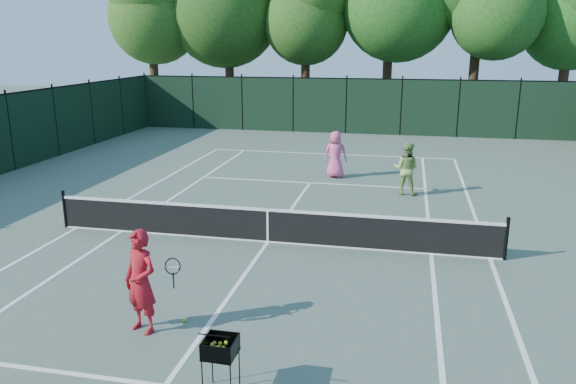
% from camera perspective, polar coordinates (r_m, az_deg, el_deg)
% --- Properties ---
extents(ground, '(90.00, 90.00, 0.00)m').
position_cam_1_polar(ground, '(14.58, -2.06, -5.12)').
color(ground, '#4C5C51').
rests_on(ground, ground).
extents(sideline_doubles_left, '(0.10, 23.77, 0.01)m').
position_cam_1_polar(sideline_doubles_left, '(16.72, -20.66, -3.42)').
color(sideline_doubles_left, white).
rests_on(sideline_doubles_left, ground).
extents(sideline_doubles_right, '(0.10, 23.77, 0.01)m').
position_cam_1_polar(sideline_doubles_right, '(14.34, 19.86, -6.39)').
color(sideline_doubles_right, white).
rests_on(sideline_doubles_right, ground).
extents(sideline_singles_left, '(0.10, 23.77, 0.01)m').
position_cam_1_polar(sideline_singles_left, '(16.03, -16.52, -3.84)').
color(sideline_singles_left, white).
rests_on(sideline_singles_left, ground).
extents(sideline_singles_right, '(0.10, 23.77, 0.01)m').
position_cam_1_polar(sideline_singles_right, '(14.20, 14.36, -6.15)').
color(sideline_singles_right, white).
rests_on(sideline_singles_right, ground).
extents(baseline_far, '(10.97, 0.10, 0.01)m').
position_cam_1_polar(baseline_far, '(25.86, 4.34, 3.87)').
color(baseline_far, white).
rests_on(baseline_far, ground).
extents(service_line_far, '(8.23, 0.10, 0.01)m').
position_cam_1_polar(service_line_far, '(20.57, 2.26, 0.95)').
color(service_line_far, white).
rests_on(service_line_far, ground).
extents(center_service_line, '(0.10, 12.80, 0.01)m').
position_cam_1_polar(center_service_line, '(14.58, -2.06, -5.11)').
color(center_service_line, white).
rests_on(center_service_line, ground).
extents(tennis_net, '(11.69, 0.09, 1.06)m').
position_cam_1_polar(tennis_net, '(14.42, -2.08, -3.34)').
color(tennis_net, black).
rests_on(tennis_net, ground).
extents(fence_far, '(24.00, 0.05, 3.00)m').
position_cam_1_polar(fence_far, '(31.64, 5.92, 8.64)').
color(fence_far, black).
rests_on(fence_far, ground).
extents(coach, '(1.10, 0.67, 1.90)m').
position_cam_1_polar(coach, '(10.31, -14.72, -8.80)').
color(coach, '#AA131E').
rests_on(coach, ground).
extents(player_pink, '(0.87, 0.57, 1.78)m').
position_cam_1_polar(player_pink, '(21.27, 4.85, 3.83)').
color(player_pink, '#E3508D').
rests_on(player_pink, ground).
extents(player_green, '(0.96, 0.80, 1.77)m').
position_cam_1_polar(player_green, '(19.26, 11.90, 2.34)').
color(player_green, '#88A753').
rests_on(player_green, ground).
extents(ball_hopper, '(0.48, 0.48, 0.89)m').
position_cam_1_polar(ball_hopper, '(8.49, -6.90, -15.42)').
color(ball_hopper, black).
rests_on(ball_hopper, ground).
extents(loose_ball_midcourt, '(0.07, 0.07, 0.07)m').
position_cam_1_polar(loose_ball_midcourt, '(10.84, -10.48, -12.68)').
color(loose_ball_midcourt, '#C0D52B').
rests_on(loose_ball_midcourt, ground).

